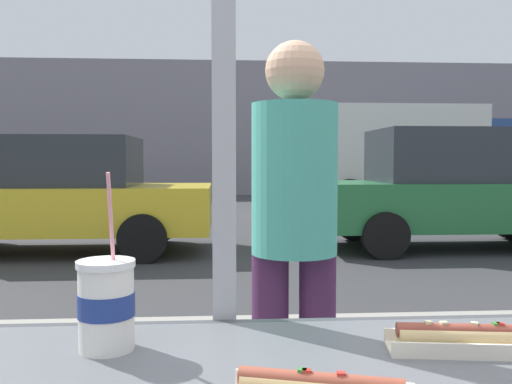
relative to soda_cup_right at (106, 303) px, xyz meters
name	(u,v)px	position (x,y,z in m)	size (l,w,h in m)	color
ground_plane	(222,239)	(0.21, 8.13, -1.06)	(60.00, 60.00, 0.00)	#38383A
building_facade_far	(221,129)	(0.21, 20.52, 1.53)	(28.00, 1.20, 5.19)	gray
soda_cup_right	(106,303)	(0.00, 0.00, 0.00)	(0.10, 0.10, 0.32)	silver
hotdog_tray_far	(458,339)	(0.62, -0.05, -0.06)	(0.25, 0.11, 0.05)	beige
parked_car_yellow	(53,194)	(-2.21, 6.94, -0.22)	(4.53, 2.01, 1.66)	gold
parked_car_green	(455,189)	(3.73, 6.94, -0.17)	(4.37, 1.89, 1.79)	#236B38
box_truck	(404,154)	(4.95, 12.72, 0.44)	(6.81, 2.44, 2.69)	silver
pedestrian	(294,229)	(0.48, 1.03, 0.00)	(0.32, 0.32, 1.63)	#401F42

